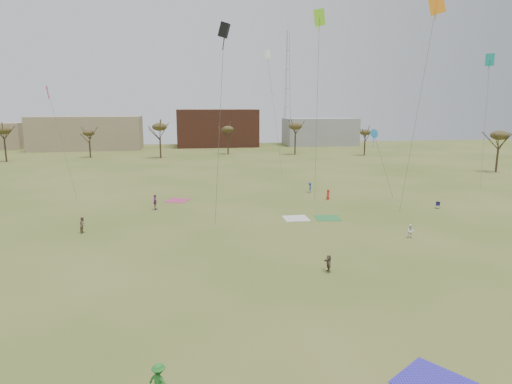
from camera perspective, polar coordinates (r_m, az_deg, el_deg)
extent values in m
plane|color=#455A1C|center=(29.98, 3.95, -14.86)|extent=(260.00, 260.00, 0.00)
imported|color=#27752A|center=(22.06, -12.55, -22.95)|extent=(1.29, 1.16, 1.73)
imported|color=#7E6650|center=(49.53, -21.65, -4.00)|extent=(0.77, 0.92, 1.71)
imported|color=brown|center=(36.05, 9.45, -9.17)|extent=(0.43, 1.31, 1.41)
imported|color=#8C3A86|center=(57.58, -13.02, -1.31)|extent=(0.58, 1.19, 1.97)
imported|color=white|center=(46.95, 19.54, -4.83)|extent=(0.86, 0.78, 1.44)
imported|color=red|center=(63.27, 9.39, -0.30)|extent=(0.68, 0.82, 1.44)
imported|color=navy|center=(67.85, 7.03, 0.58)|extent=(0.91, 1.14, 1.54)
cube|color=#332AB9|center=(24.54, 22.23, -22.13)|extent=(4.36, 4.36, 0.03)
cube|color=silver|center=(52.21, 5.24, -3.45)|extent=(2.91, 2.91, 0.03)
cube|color=#B83866|center=(62.67, -10.23, -1.11)|extent=(3.83, 3.83, 0.03)
cube|color=#2E7F3B|center=(52.85, 9.30, -3.37)|extent=(3.31, 3.31, 0.03)
cube|color=#161438|center=(61.64, 22.62, -1.61)|extent=(0.70, 0.70, 0.04)
cube|color=#161438|center=(61.82, 22.66, -1.36)|extent=(0.47, 0.41, 0.44)
cone|color=#BA1359|center=(66.77, -25.59, 12.17)|extent=(1.04, 0.08, 1.04)
cube|color=#BA1359|center=(66.75, -25.54, 11.60)|extent=(0.08, 0.08, 1.70)
cylinder|color=#4C4C51|center=(64.45, -24.00, 5.84)|extent=(3.65, 4.20, 14.65)
cube|color=#88E325|center=(59.61, 8.28, 21.62)|extent=(1.02, 1.02, 2.00)
cube|color=#88E325|center=(59.49, 8.26, 20.96)|extent=(0.08, 0.08, 1.80)
cylinder|color=#4C4C51|center=(57.52, 7.96, 10.41)|extent=(0.70, 2.13, 23.16)
cube|color=orange|center=(53.51, 22.51, 21.79)|extent=(1.10, 1.10, 2.16)
cube|color=orange|center=(53.37, 22.44, 20.99)|extent=(0.08, 0.08, 1.95)
cylinder|color=#4C4C51|center=(52.47, 20.28, 9.59)|extent=(2.06, 1.24, 22.83)
cube|color=white|center=(77.98, 1.47, 17.49)|extent=(0.86, 0.86, 1.47)
cube|color=white|center=(77.89, 1.46, 16.86)|extent=(0.08, 0.08, 2.20)
cylinder|color=#4C4C51|center=(76.64, 2.48, 9.80)|extent=(2.43, 2.35, 20.82)
cube|color=black|center=(43.22, -4.18, 20.33)|extent=(0.77, 0.77, 1.32)
cube|color=black|center=(43.10, -4.17, 19.32)|extent=(0.08, 0.08, 1.98)
cylinder|color=#4C4C51|center=(43.63, -4.81, 7.62)|extent=(1.09, 1.92, 19.15)
cube|color=teal|center=(78.66, 28.20, 14.97)|extent=(0.94, 0.94, 1.85)
cube|color=teal|center=(78.60, 28.16, 14.51)|extent=(0.08, 0.08, 1.66)
cylinder|color=#4C4C51|center=(75.44, 27.72, 7.91)|extent=(3.24, 5.04, 19.21)
cone|color=#278AE1|center=(58.56, 15.14, 7.36)|extent=(1.19, 0.09, 1.19)
cube|color=#278AE1|center=(58.61, 15.10, 6.63)|extent=(0.08, 0.08, 1.94)
cylinder|color=#4C4C51|center=(60.28, 16.32, 3.22)|extent=(3.78, 1.17, 8.75)
cylinder|color=#3A2B1E|center=(120.09, -29.88, 4.64)|extent=(0.40, 0.40, 5.10)
ellipsoid|color=#473D1E|center=(119.75, -30.11, 6.98)|extent=(3.57, 3.57, 1.87)
cylinder|color=#3A2B1E|center=(120.99, -20.85, 5.25)|extent=(0.40, 0.40, 4.32)
ellipsoid|color=#473D1E|center=(120.68, -20.99, 7.22)|extent=(3.02, 3.02, 1.58)
cylinder|color=#3A2B1E|center=(114.78, -12.37, 5.70)|extent=(0.40, 0.40, 5.40)
ellipsoid|color=#473D1E|center=(114.42, -12.48, 8.31)|extent=(3.78, 3.78, 1.98)
cylinder|color=#3A2B1E|center=(121.29, -3.67, 6.05)|extent=(0.40, 0.40, 4.68)
ellipsoid|color=#473D1E|center=(120.97, -3.69, 8.18)|extent=(3.28, 3.28, 1.72)
cylinder|color=#3A2B1E|center=(120.54, 5.12, 6.14)|extent=(0.40, 0.40, 5.28)
ellipsoid|color=#473D1E|center=(120.21, 5.16, 8.56)|extent=(3.70, 3.70, 1.94)
cylinder|color=#3A2B1E|center=(121.76, 13.98, 5.65)|extent=(0.40, 0.40, 4.20)
ellipsoid|color=#473D1E|center=(121.46, 14.07, 7.55)|extent=(2.94, 2.94, 1.54)
cylinder|color=#3A2B1E|center=(100.60, 28.94, 3.72)|extent=(0.40, 0.40, 5.04)
ellipsoid|color=#473D1E|center=(100.20, 29.20, 6.48)|extent=(3.53, 3.53, 1.85)
cube|color=#937F60|center=(144.26, -21.15, 7.20)|extent=(32.00, 14.00, 10.00)
cube|color=brown|center=(146.78, -5.14, 8.35)|extent=(26.00, 16.00, 12.00)
cube|color=gray|center=(151.70, 8.35, 7.80)|extent=(24.00, 12.00, 9.00)
cylinder|color=#9EA3A8|center=(155.81, 4.42, 13.31)|extent=(0.16, 0.16, 38.00)
cylinder|color=#9EA3A8|center=(156.25, 3.86, 13.31)|extent=(0.16, 0.16, 38.00)
cylinder|color=#9EA3A8|center=(154.74, 3.99, 13.33)|extent=(0.16, 0.16, 38.00)
cylinder|color=#9EA3A8|center=(157.71, 4.20, 20.78)|extent=(0.10, 0.10, 3.00)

